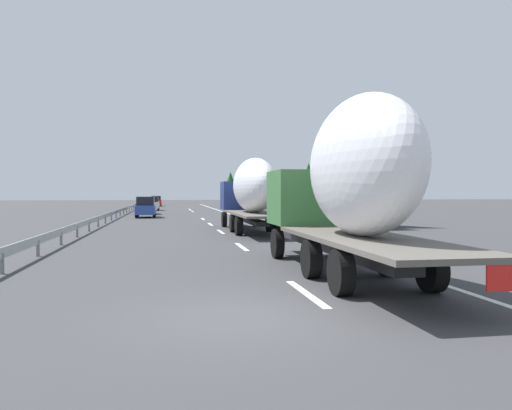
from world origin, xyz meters
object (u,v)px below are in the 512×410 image
at_px(car_black_suv, 145,205).
at_px(car_white_van, 152,204).
at_px(car_blue_sedan, 146,207).
at_px(truck_trailing, 348,181).
at_px(road_sign, 247,194).
at_px(car_red_compact, 156,201).
at_px(truck_lead, 251,190).

height_order(car_black_suv, car_white_van, car_black_suv).
xyz_separation_m(car_black_suv, car_blue_sedan, (-8.10, -0.36, 0.01)).
bearing_deg(truck_trailing, car_blue_sedan, 10.99).
distance_m(car_blue_sedan, road_sign, 10.34).
bearing_deg(car_blue_sedan, car_black_suv, 2.57).
relative_size(truck_trailing, car_white_van, 2.93).
relative_size(car_blue_sedan, road_sign, 1.30).
xyz_separation_m(car_blue_sedan, road_sign, (1.91, -10.09, 1.24)).
xyz_separation_m(truck_trailing, road_sign, (37.90, -3.10, -0.41)).
xyz_separation_m(car_red_compact, road_sign, (-41.32, -10.02, 1.29)).
xyz_separation_m(car_red_compact, car_white_van, (-22.80, 0.05, -0.01)).
distance_m(car_blue_sedan, car_white_van, 20.43).
bearing_deg(road_sign, car_blue_sedan, 100.74).
relative_size(truck_lead, car_red_compact, 3.12).
height_order(truck_lead, car_white_van, truck_lead).
bearing_deg(car_blue_sedan, truck_trailing, -169.01).
bearing_deg(car_red_compact, car_white_van, 179.87).
bearing_deg(truck_lead, truck_trailing, -180.00).
relative_size(car_red_compact, road_sign, 1.34).
bearing_deg(car_red_compact, car_black_suv, 179.29).
height_order(truck_lead, road_sign, truck_lead).
bearing_deg(truck_lead, car_blue_sedan, 19.77).
bearing_deg(truck_trailing, car_white_van, 7.04).
distance_m(truck_lead, truck_trailing, 16.55).
xyz_separation_m(truck_trailing, car_red_compact, (79.22, 6.92, -1.70)).
height_order(truck_trailing, car_red_compact, truck_trailing).
height_order(car_red_compact, car_black_suv, car_black_suv).
xyz_separation_m(car_blue_sedan, car_white_van, (20.43, -0.02, -0.05)).
distance_m(truck_lead, road_sign, 21.58).
height_order(truck_trailing, road_sign, truck_trailing).
height_order(truck_trailing, car_blue_sedan, truck_trailing).
bearing_deg(car_white_van, car_black_suv, 178.22).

